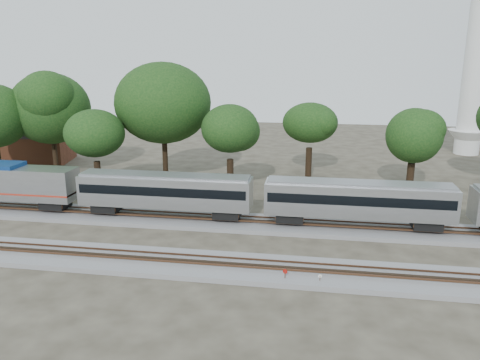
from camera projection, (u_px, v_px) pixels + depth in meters
name	position (u px, v px, depth m)	size (l,w,h in m)	color
ground	(206.00, 247.00, 40.54)	(160.00, 160.00, 0.00)	#383328
track_far	(220.00, 222.00, 46.22)	(160.00, 5.00, 0.73)	slate
track_near	(194.00, 264.00, 36.67)	(160.00, 5.00, 0.73)	slate
train	(360.00, 199.00, 43.40)	(89.81, 3.10, 4.56)	#B8BBC0
switch_stand_red	(285.00, 274.00, 33.91)	(0.34, 0.16, 1.10)	#512D19
switch_stand_white	(320.00, 278.00, 33.57)	(0.28, 0.05, 0.89)	#512D19
switch_lever	(289.00, 281.00, 34.09)	(0.50, 0.30, 0.30)	#512D19
brick_building	(34.00, 145.00, 72.89)	(12.00, 9.47, 5.18)	brown
tree_1	(50.00, 109.00, 62.05)	(9.48, 9.48, 13.37)	black
tree_2	(95.00, 133.00, 54.73)	(7.42, 7.42, 10.46)	black
tree_3	(163.00, 103.00, 58.88)	(10.49, 10.49, 14.80)	black
tree_4	(230.00, 129.00, 54.29)	(8.04, 8.04, 11.33)	black
tree_5	(310.00, 123.00, 62.67)	(7.53, 7.53, 10.62)	black
tree_6	(414.00, 136.00, 54.11)	(7.25, 7.25, 10.23)	black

